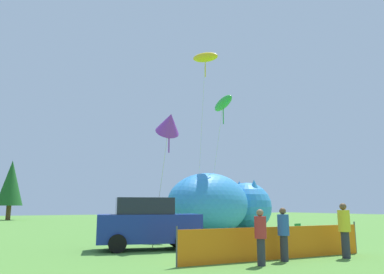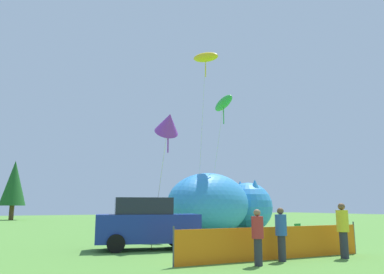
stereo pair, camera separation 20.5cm
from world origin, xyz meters
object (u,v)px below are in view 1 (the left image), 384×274
kite_purple_delta (169,123)px  kite_yellow_hero (205,58)px  kite_green_fish (223,104)px  spectator_in_grey_shirt (283,232)px  spectator_in_green_shirt (344,228)px  parked_car (148,224)px  inflatable_cat (221,207)px  spectator_in_yellow_shirt (261,235)px  folding_chair (300,232)px

kite_purple_delta → kite_yellow_hero: bearing=44.6°
kite_green_fish → kite_purple_delta: 7.34m
spectator_in_grey_shirt → spectator_in_green_shirt: (2.27, -0.48, 0.08)m
parked_car → kite_purple_delta: (0.98, 0.19, 4.24)m
inflatable_cat → kite_purple_delta: size_ratio=1.51×
spectator_in_green_shirt → spectator_in_yellow_shirt: size_ratio=1.12×
folding_chair → spectator_in_yellow_shirt: bearing=-65.0°
kite_purple_delta → spectator_in_grey_shirt: bearing=-73.2°
spectator_in_yellow_shirt → kite_yellow_hero: 14.87m
spectator_in_grey_shirt → kite_purple_delta: kite_purple_delta is taller
kite_yellow_hero → spectator_in_grey_shirt: bearing=-107.7°
inflatable_cat → spectator_in_yellow_shirt: 11.61m
parked_car → spectator_in_yellow_shirt: (1.34, -5.32, -0.12)m
inflatable_cat → kite_yellow_hero: (-1.08, -0.10, 9.20)m
inflatable_cat → spectator_in_yellow_shirt: size_ratio=5.56×
inflatable_cat → kite_purple_delta: (-5.78, -4.73, 3.59)m
kite_purple_delta → kite_green_fish: bearing=35.6°
inflatable_cat → spectator_in_green_shirt: 10.59m
parked_car → kite_yellow_hero: kite_yellow_hero is taller
inflatable_cat → spectator_in_green_shirt: (-1.95, -10.39, -0.67)m
folding_chair → inflatable_cat: 6.20m
spectator_in_grey_shirt → kite_green_fish: bearing=66.4°
spectator_in_yellow_shirt → folding_chair: bearing=35.7°
kite_yellow_hero → spectator_in_yellow_shirt: bearing=-113.2°
folding_chair → spectator_in_green_shirt: (-2.28, -4.29, 0.45)m
inflatable_cat → kite_yellow_hero: bearing=164.5°
spectator_in_grey_shirt → kite_green_fish: kite_green_fish is taller
spectator_in_grey_shirt → kite_yellow_hero: bearing=72.3°
spectator_in_grey_shirt → spectator_in_yellow_shirt: bearing=-164.6°
parked_car → kite_green_fish: size_ratio=0.52×
parked_car → spectator_in_green_shirt: (4.82, -5.47, -0.02)m
inflatable_cat → folding_chair: bearing=-107.7°
kite_green_fish → folding_chair: bearing=-84.2°
kite_yellow_hero → kite_purple_delta: bearing=-135.4°
parked_car → inflatable_cat: 8.39m
spectator_in_yellow_shirt → kite_yellow_hero: size_ratio=0.14×
parked_car → inflatable_cat: inflatable_cat is taller
spectator_in_yellow_shirt → spectator_in_grey_shirt: bearing=15.4°
folding_chair → spectator_in_green_shirt: 4.88m
inflatable_cat → kite_green_fish: 6.24m
folding_chair → spectator_in_grey_shirt: spectator_in_grey_shirt is taller
spectator_in_yellow_shirt → kite_green_fish: (5.21, 9.50, 6.97)m
spectator_in_green_shirt → spectator_in_grey_shirt: bearing=168.0°
spectator_in_green_shirt → kite_purple_delta: (-3.84, 5.65, 4.26)m
folding_chair → spectator_in_grey_shirt: bearing=-60.8°
kite_green_fish → kite_purple_delta: size_ratio=1.41×
spectator_in_grey_shirt → kite_yellow_hero: 14.32m
spectator_in_green_shirt → kite_green_fish: kite_green_fish is taller
kite_yellow_hero → spectator_in_green_shirt: bearing=-94.8°
parked_car → inflatable_cat: bearing=51.8°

